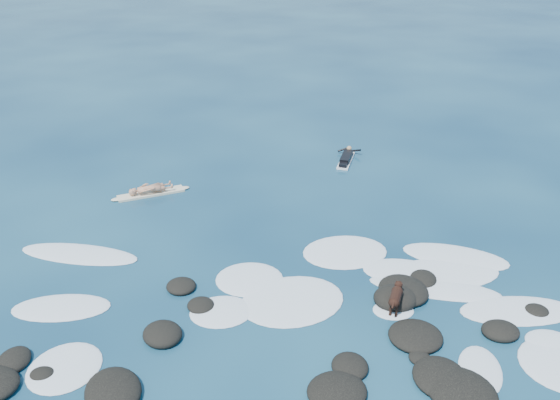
{
  "coord_description": "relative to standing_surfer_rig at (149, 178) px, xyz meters",
  "views": [
    {
      "loc": [
        -0.99,
        -14.53,
        9.82
      ],
      "look_at": [
        0.0,
        4.0,
        0.9
      ],
      "focal_mm": 40.0,
      "sensor_mm": 36.0,
      "label": 1
    }
  ],
  "objects": [
    {
      "name": "reef_rocks",
      "position": [
        5.06,
        -9.15,
        -0.56
      ],
      "size": [
        14.75,
        6.19,
        0.51
      ],
      "color": "black",
      "rests_on": "ground"
    },
    {
      "name": "paddling_surfer_rig",
      "position": [
        7.72,
        2.92,
        -0.52
      ],
      "size": [
        1.27,
        2.27,
        0.4
      ],
      "rotation": [
        0.0,
        0.0,
        1.26
      ],
      "color": "white",
      "rests_on": "ground"
    },
    {
      "name": "standing_surfer_rig",
      "position": [
        0.0,
        0.0,
        0.0
      ],
      "size": [
        2.84,
        1.32,
        1.67
      ],
      "rotation": [
        0.0,
        0.0,
        0.36
      ],
      "color": "beige",
      "rests_on": "ground"
    },
    {
      "name": "dog",
      "position": [
        7.42,
        -7.7,
        -0.16
      ],
      "size": [
        0.58,
        1.12,
        0.75
      ],
      "rotation": [
        0.0,
        0.0,
        1.19
      ],
      "color": "black",
      "rests_on": "ground"
    },
    {
      "name": "ground",
      "position": [
        4.65,
        -6.59,
        -0.66
      ],
      "size": [
        160.0,
        160.0,
        0.0
      ],
      "primitive_type": "plane",
      "color": "#0A2642",
      "rests_on": "ground"
    },
    {
      "name": "breaking_foam",
      "position": [
        6.14,
        -6.77,
        -0.65
      ],
      "size": [
        15.88,
        7.9,
        0.12
      ],
      "color": "white",
      "rests_on": "ground"
    }
  ]
}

